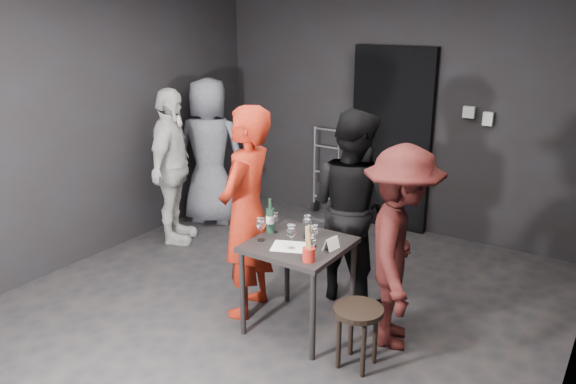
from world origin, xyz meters
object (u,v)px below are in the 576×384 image
Objects in this scene: bystander_cream at (171,157)px; hand_truck at (324,200)px; server_red at (246,194)px; wine_bottle at (270,219)px; breadstick_cup at (309,245)px; stool at (358,319)px; woman_black at (352,194)px; man_maroon at (400,244)px; tasting_table at (299,254)px; bystander_grey at (209,140)px.

hand_truck is at bearing -58.86° from bystander_cream.
server_red reaches higher than wine_bottle.
breadstick_cup is (0.75, -0.26, -0.17)m from server_red.
wine_bottle is (1.81, -0.74, -0.11)m from bystander_cream.
stool is 0.24× the size of woman_black.
stool is 0.22× the size of server_red.
hand_truck reaches higher than wine_bottle.
man_maroon is (0.64, -0.46, -0.15)m from woman_black.
man_maroon is at bearing 76.90° from stool.
woman_black reaches higher than breadstick_cup.
woman_black is at bearing 33.69° from man_maroon.
hand_truck is 2.59m from server_red.
bystander_cream is (-1.60, 0.79, -0.08)m from server_red.
server_red is 7.35× the size of breadstick_cup.
stool is at bearing -18.44° from tasting_table.
wine_bottle is at bearing 70.08° from woman_black.
server_red is at bearing -142.44° from bystander_cream.
bystander_grey is (-2.91, 1.25, 0.19)m from man_maroon.
hand_truck is at bearing 20.54° from man_maroon.
woman_black is 0.78m from wine_bottle.
stool is 2.98m from bystander_cream.
hand_truck reaches higher than breadstick_cup.
man_maroon is 5.72× the size of wine_bottle.
hand_truck is 3.03m from breadstick_cup.
woman_black is 1.00× the size of bystander_cream.
tasting_table is 0.39× the size of woman_black.
man_maroon is 5.74× the size of breadstick_cup.
man_maroon is at bearing 18.63° from tasting_table.
server_red is 2.23m from bystander_grey.
bystander_cream is 6.76× the size of wine_bottle.
bystander_grey is at bearing 148.69° from stool.
hand_truck is 2.03m from bystander_cream.
hand_truck is at bearing -176.29° from server_red.
tasting_table reaches higher than stool.
breadstick_cup is (0.55, -0.31, 0.02)m from wine_bottle.
bystander_grey is 7.08× the size of breadstick_cup.
server_red reaches higher than hand_truck.
hand_truck is 0.55× the size of bystander_grey.
breadstick_cup is at bearing -63.61° from hand_truck.
tasting_table is 0.46× the size of man_maroon.
server_red is at bearing -76.63° from hand_truck.
server_red reaches higher than bystander_cream.
bystander_cream is at bearing 157.78° from wine_bottle.
breadstick_cup is at bearing 114.99° from man_maroon.
bystander_cream is 1.96m from wine_bottle.
woman_black is 1.18× the size of man_maroon.
stool is 0.63m from breadstick_cup.
server_red reaches higher than man_maroon.
bystander_cream is (-2.12, 0.79, 0.32)m from tasting_table.
woman_black is (1.20, -1.67, 0.76)m from hand_truck.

